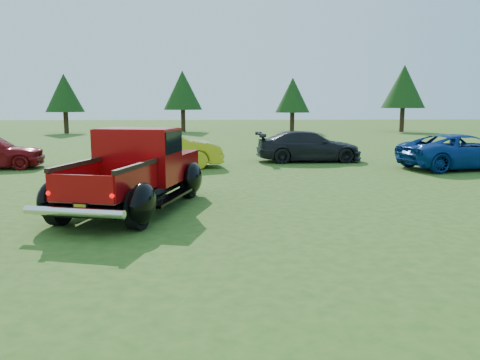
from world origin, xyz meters
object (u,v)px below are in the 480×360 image
Objects in this scene: show_car_grey at (309,146)px; show_car_blue at (462,152)px; tree_west at (64,93)px; tree_mid_right at (293,95)px; tree_mid_left at (183,90)px; tree_east at (404,87)px; pickup_truck at (139,169)px; show_car_yellow at (162,149)px.

show_car_grey is 5.56m from show_car_blue.
show_car_grey is (15.50, -19.00, -2.50)m from tree_west.
tree_mid_left is at bearing 173.66° from tree_mid_right.
tree_east is (27.00, 0.50, 0.55)m from tree_west.
show_car_blue is at bearing -106.51° from tree_east.
show_car_grey is at bearing -97.12° from tree_mid_right.
tree_mid_right is at bearing -6.34° from tree_mid_left.
tree_west is at bearing 124.97° from pickup_truck.
tree_east reaches higher than show_car_grey.
tree_mid_left reaches higher than show_car_blue.
show_car_yellow is (9.88, -20.74, -2.40)m from tree_west.
tree_mid_right is 22.69m from show_car_blue.
show_car_yellow is (-17.12, -21.24, -2.95)m from tree_east.
show_car_yellow is at bearing -87.78° from tree_mid_left.
tree_east reaches higher than show_car_blue.
tree_east reaches higher than tree_west.
show_car_blue is (2.50, -22.43, -2.36)m from tree_mid_right.
show_car_blue is at bearing 42.88° from pickup_truck.
show_car_grey is at bearing -83.61° from show_car_yellow.
show_car_grey is (5.62, 1.74, -0.10)m from show_car_yellow.
show_car_grey is at bearing 53.47° from show_car_blue.
tree_east is 22.85m from show_car_grey.
pickup_truck is 11.81m from show_car_blue.
tree_west is at bearing -167.47° from tree_mid_left.
tree_east reaches higher than tree_mid_right.
pickup_truck is at bearing 171.38° from show_car_yellow.
show_car_grey is (-2.50, -20.00, -2.37)m from tree_mid_right.
tree_mid_left is 29.18m from pickup_truck.
tree_west is 1.08× the size of show_car_yellow.
show_car_blue is (20.50, -21.43, -2.49)m from tree_west.
tree_mid_right is (9.00, -1.00, -0.41)m from tree_mid_left.
tree_west is 0.92× the size of tree_mid_left.
show_car_grey is 0.94× the size of show_car_blue.
pickup_truck is (1.12, -29.05, -2.55)m from tree_mid_left.
tree_east is 32.43m from pickup_truck.
tree_mid_left is 0.93× the size of tree_east.
show_car_grey is at bearing -72.80° from tree_mid_left.
tree_west is 23.10m from show_car_yellow.
show_car_yellow is at bearing 106.61° from pickup_truck.
tree_west is 9.22m from tree_mid_left.
show_car_grey is at bearing 70.67° from pickup_truck.
pickup_truck is at bearing -87.80° from tree_mid_left.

